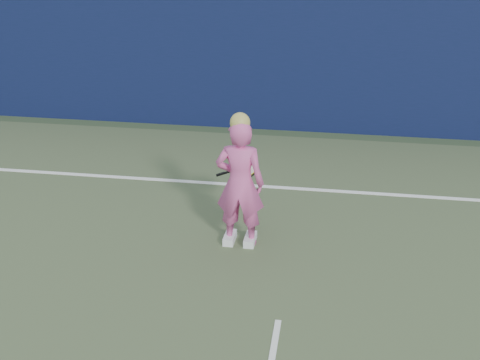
# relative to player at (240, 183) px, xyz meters

# --- Properties ---
(backstop_wall) EXTENTS (24.00, 0.40, 2.50)m
(backstop_wall) POSITION_rel_player_xyz_m (0.59, 4.06, 0.49)
(backstop_wall) COLOR #0C1537
(backstop_wall) RESTS_ON ground
(player) EXTENTS (0.56, 0.37, 1.59)m
(player) POSITION_rel_player_xyz_m (0.00, 0.00, 0.00)
(player) COLOR #D9549A
(player) RESTS_ON ground
(racket) EXTENTS (0.51, 0.18, 0.28)m
(racket) POSITION_rel_player_xyz_m (-0.01, 0.48, -0.01)
(racket) COLOR black
(racket) RESTS_ON ground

